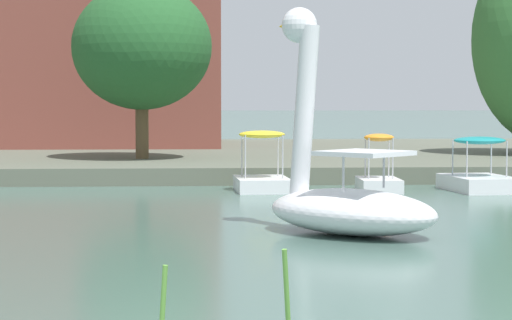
# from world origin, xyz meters

# --- Properties ---
(shore_bank_far) EXTENTS (146.65, 21.64, 0.49)m
(shore_bank_far) POSITION_xyz_m (0.00, 33.63, 0.25)
(shore_bank_far) COLOR #5B6051
(shore_bank_far) RESTS_ON ground_plane
(swan_boat) EXTENTS (3.65, 3.67, 4.02)m
(swan_boat) POSITION_xyz_m (3.62, 12.59, 0.72)
(swan_boat) COLOR white
(swan_boat) RESTS_ON ground_plane
(pedal_boat_yellow) EXTENTS (1.42, 2.14, 1.57)m
(pedal_boat_yellow) POSITION_xyz_m (2.77, 21.16, 0.47)
(pedal_boat_yellow) COLOR white
(pedal_boat_yellow) RESTS_ON ground_plane
(pedal_boat_orange) EXTENTS (1.09, 1.79, 1.50)m
(pedal_boat_orange) POSITION_xyz_m (5.78, 20.80, 0.38)
(pedal_boat_orange) COLOR white
(pedal_boat_orange) RESTS_ON ground_plane
(pedal_boat_teal) EXTENTS (1.74, 2.54, 1.41)m
(pedal_boat_teal) POSITION_xyz_m (8.42, 20.82, 0.41)
(pedal_boat_teal) COLOR white
(pedal_boat_teal) RESTS_ON ground_plane
(tree_broadleaf_left) EXTENTS (5.86, 6.36, 5.61)m
(tree_broadleaf_left) POSITION_xyz_m (-0.63, 27.66, 4.07)
(tree_broadleaf_left) COLOR brown
(tree_broadleaf_left) RESTS_ON shore_bank_far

